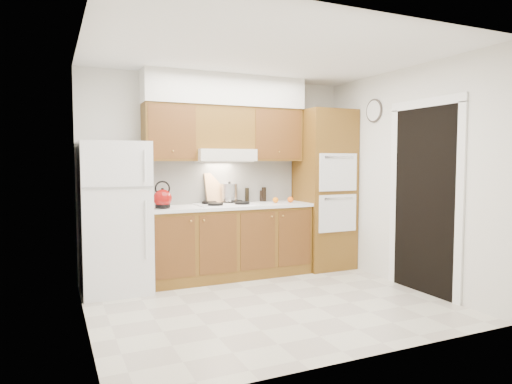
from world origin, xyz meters
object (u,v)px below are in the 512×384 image
at_px(oven_cabinet, 324,189).
at_px(stock_pot, 229,193).
at_px(fridge, 115,217).
at_px(kettle, 163,199).

xyz_separation_m(oven_cabinet, stock_pot, (-1.35, 0.20, -0.02)).
xyz_separation_m(fridge, stock_pot, (1.50, 0.24, 0.22)).
height_order(oven_cabinet, stock_pot, oven_cabinet).
xyz_separation_m(fridge, kettle, (0.54, -0.05, 0.20)).
relative_size(oven_cabinet, stock_pot, 9.91).
xyz_separation_m(oven_cabinet, kettle, (-2.30, -0.09, -0.04)).
distance_m(fridge, stock_pot, 1.53).
xyz_separation_m(fridge, oven_cabinet, (2.85, 0.03, 0.24)).
distance_m(oven_cabinet, stock_pot, 1.36).
distance_m(fridge, kettle, 0.58).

